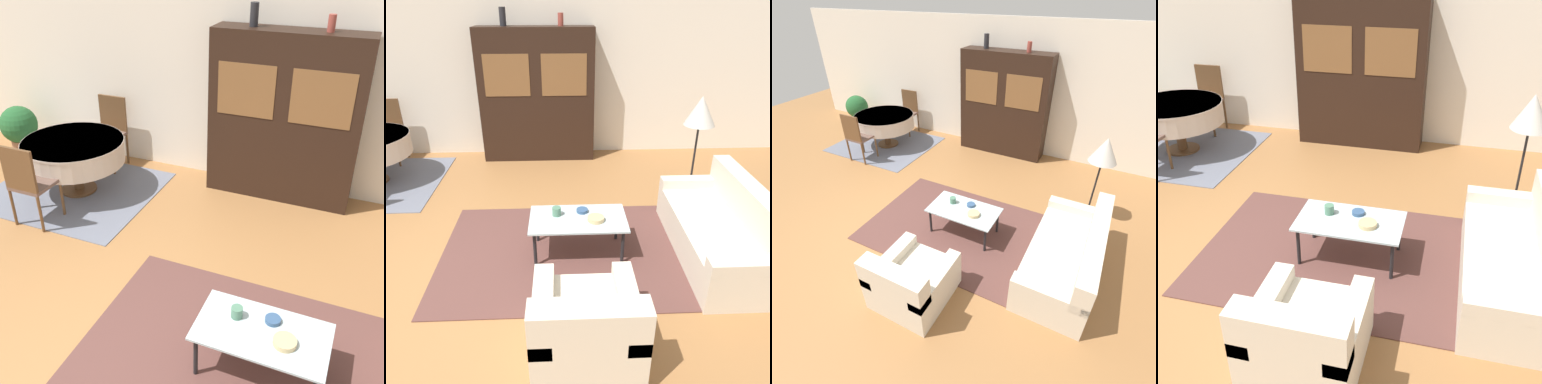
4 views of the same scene
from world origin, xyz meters
TOP-DOWN VIEW (x-y plane):
  - ground_plane at (0.00, 0.00)m, footprint 14.00×14.00m
  - wall_back at (0.00, 3.63)m, footprint 10.00×0.06m
  - area_rug at (1.04, 0.47)m, footprint 2.72×1.94m
  - dining_rug at (-1.95, 2.36)m, footprint 2.18×1.92m
  - coffee_table at (1.17, 0.46)m, footprint 1.02×0.58m
  - display_cabinet at (0.63, 3.35)m, footprint 1.87×0.46m
  - dining_table at (-1.90, 2.38)m, footprint 1.34×1.34m
  - dining_chair_near at (-1.90, 1.49)m, footprint 0.44×0.44m
  - dining_chair_far at (-1.90, 3.27)m, footprint 0.44×0.44m
  - cup at (0.95, 0.53)m, footprint 0.09×0.09m
  - bowl at (1.36, 0.40)m, footprint 0.18×0.18m
  - bowl_small at (1.22, 0.59)m, footprint 0.12×0.12m
  - vase_tall at (0.16, 3.35)m, footprint 0.10×0.10m
  - vase_short at (1.04, 3.35)m, footprint 0.09×0.09m
  - potted_plant at (-3.43, 3.05)m, footprint 0.58×0.58m

SIDE VIEW (x-z plane):
  - ground_plane at x=0.00m, z-range 0.00..0.00m
  - area_rug at x=1.04m, z-range 0.00..0.01m
  - dining_rug at x=-1.95m, z-range 0.00..0.01m
  - coffee_table at x=1.17m, z-range 0.18..0.61m
  - potted_plant at x=-3.43m, z-range 0.06..0.84m
  - bowl_small at x=1.22m, z-range 0.44..0.48m
  - bowl at x=1.36m, z-range 0.44..0.48m
  - cup at x=0.95m, z-range 0.44..0.53m
  - dining_table at x=-1.90m, z-range 0.23..0.96m
  - dining_chair_near at x=-1.90m, z-range 0.08..1.11m
  - dining_chair_far at x=-1.90m, z-range 0.08..1.11m
  - display_cabinet at x=0.63m, z-range 0.00..2.14m
  - wall_back at x=0.00m, z-range 0.00..2.70m
  - vase_short at x=1.04m, z-range 2.14..2.32m
  - vase_tall at x=0.16m, z-range 2.14..2.40m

